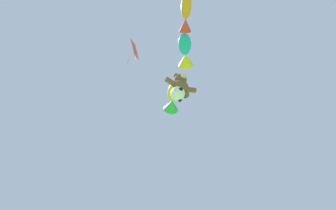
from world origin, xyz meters
The scene contains 6 objects.
teddy_bear_kite centered at (-0.12, 5.94, 11.35)m, with size 1.88×0.83×1.91m.
soccer_ball_kite centered at (-0.46, 5.73, 10.03)m, with size 0.79×0.79×0.73m.
fish_kite_goldfin centered at (0.38, 7.99, 12.95)m, with size 1.49×2.30×1.00m.
fish_kite_teal centered at (-0.12, 5.10, 13.91)m, with size 1.81×2.23×0.98m.
fish_kite_tangerine centered at (-1.20, 3.03, 13.27)m, with size 1.34×1.97×0.68m.
diamond_kite centered at (-2.99, 6.29, 13.93)m, with size 0.96×1.16×2.93m.
Camera 1 is at (-3.50, 0.25, 1.02)m, focal length 24.00 mm.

